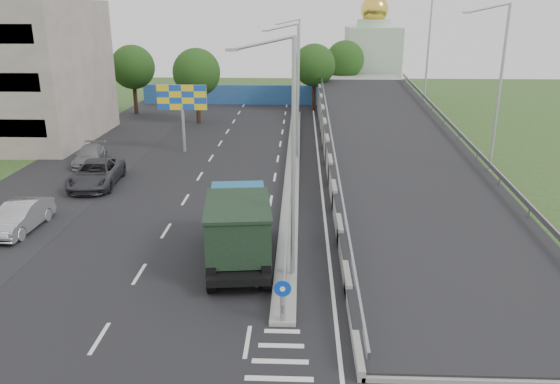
{
  "coord_description": "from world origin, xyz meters",
  "views": [
    {
      "loc": [
        0.6,
        -15.52,
        11.15
      ],
      "look_at": [
        -0.45,
        11.24,
        2.2
      ],
      "focal_mm": 35.0,
      "sensor_mm": 36.0,
      "label": 1
    }
  ],
  "objects_px": {
    "lamp_post_far": "(297,61)",
    "dump_truck": "(238,226)",
    "sign_bollard": "(283,300)",
    "billboard": "(182,101)",
    "lamp_post_mid": "(295,85)",
    "parked_car_d": "(90,156)",
    "parked_car_c": "(96,174)",
    "lamp_post_near": "(289,149)",
    "parked_car_b": "(20,217)",
    "church": "(372,56)"
  },
  "relations": [
    {
      "from": "parked_car_d",
      "to": "sign_bollard",
      "type": "bearing_deg",
      "value": -63.7
    },
    {
      "from": "parked_car_c",
      "to": "church",
      "type": "bearing_deg",
      "value": 56.36
    },
    {
      "from": "dump_truck",
      "to": "lamp_post_near",
      "type": "bearing_deg",
      "value": -40.3
    },
    {
      "from": "lamp_post_far",
      "to": "parked_car_c",
      "type": "height_order",
      "value": "lamp_post_far"
    },
    {
      "from": "billboard",
      "to": "parked_car_b",
      "type": "xyz_separation_m",
      "value": [
        -5.2,
        -17.18,
        -3.41
      ]
    },
    {
      "from": "lamp_post_mid",
      "to": "lamp_post_far",
      "type": "relative_size",
      "value": 1.0
    },
    {
      "from": "sign_bollard",
      "to": "billboard",
      "type": "bearing_deg",
      "value": 109.21
    },
    {
      "from": "parked_car_b",
      "to": "billboard",
      "type": "bearing_deg",
      "value": 75.49
    },
    {
      "from": "lamp_post_near",
      "to": "dump_truck",
      "type": "relative_size",
      "value": 1.35
    },
    {
      "from": "dump_truck",
      "to": "parked_car_d",
      "type": "xyz_separation_m",
      "value": [
        -13.15,
        16.34,
        -1.07
      ]
    },
    {
      "from": "parked_car_d",
      "to": "parked_car_c",
      "type": "bearing_deg",
      "value": -74.22
    },
    {
      "from": "lamp_post_far",
      "to": "billboard",
      "type": "distance_m",
      "value": 20.24
    },
    {
      "from": "lamp_post_near",
      "to": "parked_car_c",
      "type": "height_order",
      "value": "lamp_post_near"
    },
    {
      "from": "lamp_post_near",
      "to": "lamp_post_mid",
      "type": "distance_m",
      "value": 20.0
    },
    {
      "from": "lamp_post_near",
      "to": "church",
      "type": "distance_m",
      "value": 54.9
    },
    {
      "from": "lamp_post_near",
      "to": "parked_car_b",
      "type": "relative_size",
      "value": 2.14
    },
    {
      "from": "church",
      "to": "billboard",
      "type": "bearing_deg",
      "value": -120.7
    },
    {
      "from": "lamp_post_near",
      "to": "lamp_post_mid",
      "type": "height_order",
      "value": "same"
    },
    {
      "from": "sign_bollard",
      "to": "billboard",
      "type": "xyz_separation_m",
      "value": [
        -9.0,
        25.83,
        3.15
      ]
    },
    {
      "from": "sign_bollard",
      "to": "parked_car_d",
      "type": "bearing_deg",
      "value": 125.29
    },
    {
      "from": "sign_bollard",
      "to": "lamp_post_far",
      "type": "distance_m",
      "value": 44.08
    },
    {
      "from": "lamp_post_mid",
      "to": "parked_car_c",
      "type": "relative_size",
      "value": 1.69
    },
    {
      "from": "parked_car_b",
      "to": "dump_truck",
      "type": "bearing_deg",
      "value": -12.89
    },
    {
      "from": "billboard",
      "to": "parked_car_d",
      "type": "distance_m",
      "value": 8.35
    },
    {
      "from": "sign_bollard",
      "to": "parked_car_c",
      "type": "bearing_deg",
      "value": 128.15
    },
    {
      "from": "parked_car_d",
      "to": "parked_car_b",
      "type": "bearing_deg",
      "value": -93.84
    },
    {
      "from": "sign_bollard",
      "to": "lamp_post_mid",
      "type": "height_order",
      "value": "lamp_post_mid"
    },
    {
      "from": "parked_car_c",
      "to": "parked_car_d",
      "type": "bearing_deg",
      "value": 110.22
    },
    {
      "from": "lamp_post_near",
      "to": "dump_truck",
      "type": "height_order",
      "value": "lamp_post_near"
    },
    {
      "from": "sign_bollard",
      "to": "church",
      "type": "bearing_deg",
      "value": 80.19
    },
    {
      "from": "lamp_post_far",
      "to": "dump_truck",
      "type": "bearing_deg",
      "value": -93.47
    },
    {
      "from": "parked_car_c",
      "to": "parked_car_d",
      "type": "relative_size",
      "value": 1.25
    },
    {
      "from": "sign_bollard",
      "to": "church",
      "type": "height_order",
      "value": "church"
    },
    {
      "from": "billboard",
      "to": "parked_car_c",
      "type": "xyz_separation_m",
      "value": [
        -3.97,
        -9.31,
        -3.36
      ]
    },
    {
      "from": "lamp_post_mid",
      "to": "billboard",
      "type": "height_order",
      "value": "lamp_post_mid"
    },
    {
      "from": "parked_car_d",
      "to": "dump_truck",
      "type": "bearing_deg",
      "value": -60.15
    },
    {
      "from": "sign_bollard",
      "to": "lamp_post_far",
      "type": "relative_size",
      "value": 0.17
    },
    {
      "from": "lamp_post_far",
      "to": "parked_car_b",
      "type": "distance_m",
      "value": 38.31
    },
    {
      "from": "lamp_post_near",
      "to": "church",
      "type": "bearing_deg",
      "value": 79.62
    },
    {
      "from": "lamp_post_mid",
      "to": "parked_car_d",
      "type": "bearing_deg",
      "value": -172.28
    },
    {
      "from": "sign_bollard",
      "to": "billboard",
      "type": "height_order",
      "value": "billboard"
    },
    {
      "from": "billboard",
      "to": "parked_car_d",
      "type": "height_order",
      "value": "billboard"
    },
    {
      "from": "lamp_post_far",
      "to": "parked_car_d",
      "type": "relative_size",
      "value": 2.12
    },
    {
      "from": "dump_truck",
      "to": "parked_car_c",
      "type": "bearing_deg",
      "value": 127.53
    },
    {
      "from": "sign_bollard",
      "to": "lamp_post_near",
      "type": "xyz_separation_m",
      "value": [
        0.11,
        3.83,
        4.77
      ]
    },
    {
      "from": "lamp_post_mid",
      "to": "lamp_post_far",
      "type": "bearing_deg",
      "value": 90.0
    },
    {
      "from": "church",
      "to": "billboard",
      "type": "xyz_separation_m",
      "value": [
        -19.0,
        -32.0,
        -1.12
      ]
    },
    {
      "from": "sign_bollard",
      "to": "dump_truck",
      "type": "height_order",
      "value": "dump_truck"
    },
    {
      "from": "lamp_post_far",
      "to": "parked_car_c",
      "type": "relative_size",
      "value": 1.69
    },
    {
      "from": "parked_car_c",
      "to": "lamp_post_far",
      "type": "bearing_deg",
      "value": 59.85
    }
  ]
}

